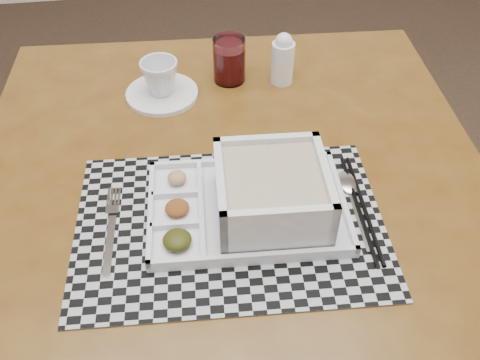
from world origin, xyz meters
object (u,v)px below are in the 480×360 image
Objects in this scene: cup at (160,77)px; juice_glass at (229,62)px; dining_table at (231,196)px; serving_tray at (263,199)px; creamer_bottle at (283,59)px.

cup is 0.15m from juice_glass.
serving_tray is at bearing -72.89° from dining_table.
serving_tray reaches higher than juice_glass.
cup is 0.80× the size of juice_glass.
serving_tray is 0.39m from cup.
creamer_bottle reaches higher than juice_glass.
dining_table is at bearing -97.22° from juice_glass.
serving_tray is 4.30× the size of cup.
creamer_bottle is at bearing -11.34° from juice_glass.
juice_glass is at bearing 82.78° from dining_table.
serving_tray is at bearing -89.79° from juice_glass.
juice_glass is at bearing 168.66° from creamer_bottle.
cup is at bearing 112.33° from serving_tray.
creamer_bottle is at bearing 4.72° from cup.
juice_glass reaches higher than cup.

